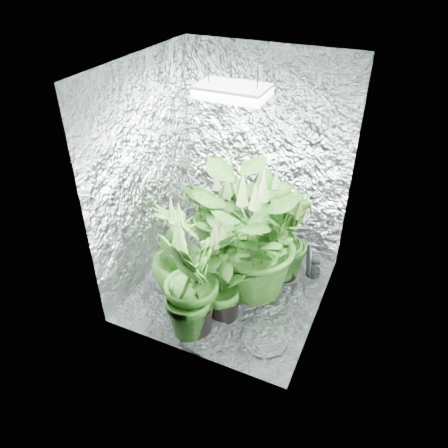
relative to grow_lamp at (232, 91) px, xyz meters
name	(u,v)px	position (x,y,z in m)	size (l,w,h in m)	color
ground	(230,289)	(0.00, 0.00, -1.83)	(1.60, 1.60, 0.00)	silver
walls	(231,195)	(0.00, 0.00, -0.83)	(1.62, 1.62, 2.00)	silver
ceiling	(233,65)	(0.00, 0.00, 0.17)	(1.60, 1.60, 0.01)	silver
grow_lamp	(232,91)	(0.00, 0.00, 0.00)	(0.50, 0.30, 0.22)	gray
plant_a	(220,214)	(-0.35, 0.53, -1.41)	(0.93, 0.93, 0.89)	black
plant_b	(266,223)	(0.15, 0.49, -1.34)	(0.71, 0.71, 1.04)	black
plant_c	(286,239)	(0.38, 0.40, -1.40)	(0.58, 0.58, 0.93)	black
plant_d	(179,254)	(-0.38, -0.23, -1.38)	(0.69, 0.69, 0.98)	black
plant_e	(251,241)	(0.17, 0.02, -1.24)	(1.29, 1.29, 1.24)	black
plant_f	(223,273)	(0.07, -0.32, -1.36)	(0.68, 0.68, 1.01)	black
plant_g	(191,285)	(-0.07, -0.59, -1.32)	(0.76, 0.76, 1.10)	black
circulation_fan	(311,263)	(0.61, 0.50, -1.69)	(0.17, 0.28, 0.33)	black
plant_label	(198,309)	(-0.01, -0.62, -1.53)	(0.06, 0.01, 0.09)	white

